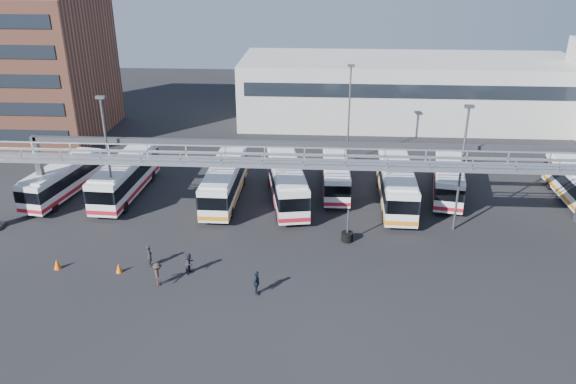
# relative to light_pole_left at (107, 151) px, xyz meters

# --- Properties ---
(ground) EXTENTS (140.00, 140.00, 0.00)m
(ground) POSITION_rel_light_pole_left_xyz_m (16.00, -8.00, -5.73)
(ground) COLOR black
(ground) RESTS_ON ground
(gantry) EXTENTS (51.40, 5.15, 7.10)m
(gantry) POSITION_rel_light_pole_left_xyz_m (16.00, -2.13, -0.22)
(gantry) COLOR #999DA2
(gantry) RESTS_ON ground
(apartment_building) EXTENTS (18.00, 15.00, 16.00)m
(apartment_building) POSITION_rel_light_pole_left_xyz_m (-18.00, 22.00, 2.27)
(apartment_building) COLOR brown
(apartment_building) RESTS_ON ground
(warehouse) EXTENTS (42.00, 14.00, 8.00)m
(warehouse) POSITION_rel_light_pole_left_xyz_m (28.00, 30.00, -1.73)
(warehouse) COLOR #9E9E99
(warehouse) RESTS_ON ground
(light_pole_left) EXTENTS (0.70, 0.35, 10.21)m
(light_pole_left) POSITION_rel_light_pole_left_xyz_m (0.00, 0.00, 0.00)
(light_pole_left) COLOR #4C4F54
(light_pole_left) RESTS_ON ground
(light_pole_mid) EXTENTS (0.70, 0.35, 10.21)m
(light_pole_mid) POSITION_rel_light_pole_left_xyz_m (28.00, -1.00, 0.00)
(light_pole_mid) COLOR #4C4F54
(light_pole_mid) RESTS_ON ground
(light_pole_back) EXTENTS (0.70, 0.35, 10.21)m
(light_pole_back) POSITION_rel_light_pole_left_xyz_m (20.00, 14.00, 0.00)
(light_pole_back) COLOR #4C4F54
(light_pole_back) RESTS_ON ground
(bus_0) EXTENTS (3.89, 10.37, 3.07)m
(bus_0) POSITION_rel_light_pole_left_xyz_m (-5.91, 3.49, -4.03)
(bus_0) COLOR silver
(bus_0) RESTS_ON ground
(bus_1) EXTENTS (3.11, 11.34, 3.41)m
(bus_1) POSITION_rel_light_pole_left_xyz_m (-0.31, 4.00, -3.84)
(bus_1) COLOR silver
(bus_1) RESTS_ON ground
(bus_3) EXTENTS (2.65, 10.94, 3.31)m
(bus_3) POSITION_rel_light_pole_left_xyz_m (8.78, 3.43, -3.89)
(bus_3) COLOR silver
(bus_3) RESTS_ON ground
(bus_4) EXTENTS (4.52, 11.49, 3.40)m
(bus_4) POSITION_rel_light_pole_left_xyz_m (14.30, 3.57, -3.84)
(bus_4) COLOR silver
(bus_4) RESTS_ON ground
(bus_5) EXTENTS (2.51, 10.02, 3.03)m
(bus_5) POSITION_rel_light_pole_left_xyz_m (18.63, 6.49, -4.05)
(bus_5) COLOR silver
(bus_5) RESTS_ON ground
(bus_6) EXTENTS (2.99, 11.59, 3.50)m
(bus_6) POSITION_rel_light_pole_left_xyz_m (23.86, 3.73, -3.79)
(bus_6) COLOR silver
(bus_6) RESTS_ON ground
(bus_7) EXTENTS (4.27, 10.83, 3.21)m
(bus_7) POSITION_rel_light_pole_left_xyz_m (28.83, 6.19, -3.95)
(bus_7) COLOR silver
(bus_7) RESTS_ON ground
(pedestrian_a) EXTENTS (0.55, 0.68, 1.61)m
(pedestrian_a) POSITION_rel_light_pole_left_xyz_m (5.33, -8.06, -4.92)
(pedestrian_a) COLOR black
(pedestrian_a) RESTS_ON ground
(pedestrian_b) EXTENTS (0.84, 0.92, 1.53)m
(pedestrian_b) POSITION_rel_light_pole_left_xyz_m (8.37, -8.82, -4.96)
(pedestrian_b) COLOR #25222F
(pedestrian_b) RESTS_ON ground
(pedestrian_c) EXTENTS (0.98, 1.23, 1.67)m
(pedestrian_c) POSITION_rel_light_pole_left_xyz_m (6.60, -10.45, -4.89)
(pedestrian_c) COLOR #2F211F
(pedestrian_c) RESTS_ON ground
(pedestrian_d) EXTENTS (0.59, 1.05, 1.69)m
(pedestrian_d) POSITION_rel_light_pole_left_xyz_m (13.28, -11.12, -4.88)
(pedestrian_d) COLOR black
(pedestrian_d) RESTS_ON ground
(cone_left) EXTENTS (0.57, 0.57, 0.77)m
(cone_left) POSITION_rel_light_pole_left_xyz_m (-1.09, -8.86, -5.34)
(cone_left) COLOR #EA5A0D
(cone_left) RESTS_ON ground
(cone_right) EXTENTS (0.48, 0.48, 0.69)m
(cone_right) POSITION_rel_light_pole_left_xyz_m (3.41, -9.06, -5.38)
(cone_right) COLOR #EA5A0D
(cone_right) RESTS_ON ground
(tire_stack) EXTENTS (0.92, 0.92, 2.64)m
(tire_stack) POSITION_rel_light_pole_left_xyz_m (19.42, -3.50, -5.28)
(tire_stack) COLOR black
(tire_stack) RESTS_ON ground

